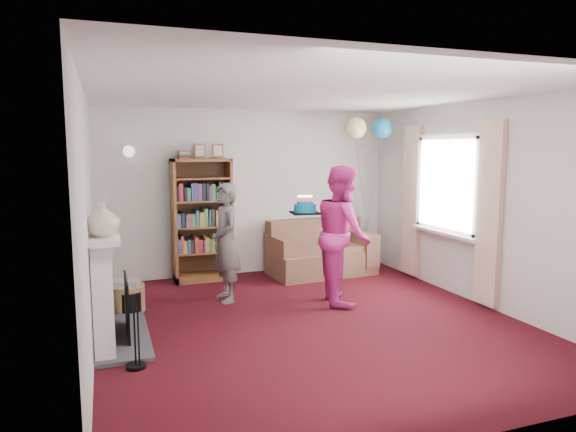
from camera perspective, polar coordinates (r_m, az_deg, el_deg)
name	(u,v)px	position (r m, az deg, el deg)	size (l,w,h in m)	color
ground	(310,322)	(5.83, 2.49, -11.73)	(5.00, 5.00, 0.00)	black
wall_back	(249,192)	(7.91, -4.36, 2.64)	(4.50, 0.02, 2.50)	silver
wall_left	(87,221)	(5.14, -21.44, -0.52)	(0.02, 5.00, 2.50)	silver
wall_right	(481,203)	(6.73, 20.66, 1.31)	(0.02, 5.00, 2.50)	silver
ceiling	(312,92)	(5.54, 2.65, 13.56)	(4.50, 5.00, 0.01)	white
fireplace	(110,291)	(5.47, -19.19, -7.86)	(0.55, 1.80, 1.12)	#3F3F42
window_bay	(447,203)	(7.17, 17.21, 1.43)	(0.14, 2.02, 2.20)	white
wall_sconce	(129,151)	(7.46, -17.26, 6.88)	(0.16, 0.23, 0.16)	gold
bookcase	(202,221)	(7.58, -9.59, -0.51)	(0.84, 0.42, 1.99)	#472B14
sofa	(320,253)	(7.96, 3.55, -4.13)	(1.56, 0.83, 0.83)	brown
wicker_basket	(127,297)	(6.45, -17.48, -8.60)	(0.42, 0.42, 0.38)	olive
person_striped	(225,242)	(6.49, -6.96, -2.94)	(0.55, 0.36, 1.50)	black
person_magenta	(343,234)	(6.45, 6.11, -1.99)	(0.84, 0.65, 1.72)	#CE2983
birthday_cake	(305,208)	(6.29, 1.89, 0.88)	(0.33, 0.33, 0.22)	black
balloons	(369,128)	(7.85, 9.01, 9.61)	(0.76, 0.32, 1.74)	#3F3F3F
mantel_vase	(103,219)	(4.98, -19.89, -0.29)	(0.31, 0.31, 0.32)	beige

